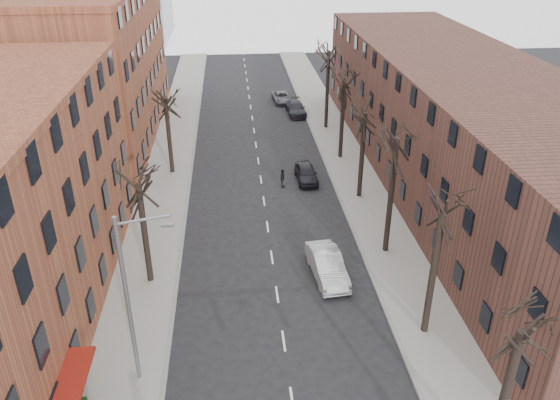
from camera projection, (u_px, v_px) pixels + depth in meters
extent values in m
cube|color=gray|center=(169.00, 168.00, 48.42)|extent=(4.00, 90.00, 0.15)
cube|color=gray|center=(346.00, 161.00, 49.72)|extent=(4.00, 90.00, 0.15)
cube|color=brown|center=(87.00, 67.00, 52.52)|extent=(12.00, 28.00, 14.00)
cube|color=#4C2B23|center=(461.00, 126.00, 43.67)|extent=(12.00, 50.00, 10.00)
cylinder|color=slate|center=(128.00, 305.00, 24.36)|extent=(0.20, 0.20, 9.00)
cylinder|color=slate|center=(142.00, 220.00, 22.46)|extent=(2.39, 0.12, 0.46)
cube|color=slate|center=(167.00, 225.00, 22.68)|extent=(0.50, 0.22, 0.14)
imported|color=#AEB1B6|center=(327.00, 265.00, 33.59)|extent=(2.21, 5.08, 1.63)
imported|color=black|center=(306.00, 173.00, 45.93)|extent=(1.77, 4.17, 1.41)
imported|color=#212129|center=(296.00, 108.00, 61.47)|extent=(2.12, 4.86, 1.39)
imported|color=#585A60|center=(282.00, 97.00, 65.53)|extent=(2.30, 4.40, 1.18)
imported|color=black|center=(283.00, 178.00, 44.77)|extent=(0.51, 0.98, 1.61)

